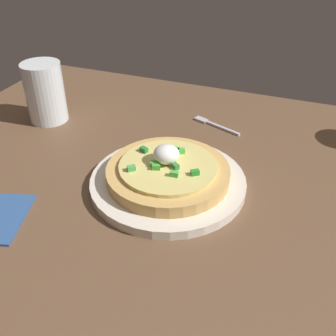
{
  "coord_description": "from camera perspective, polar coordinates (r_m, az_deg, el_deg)",
  "views": [
    {
      "loc": [
        16.84,
        -53.43,
        42.12
      ],
      "look_at": [
        -1.99,
        -4.97,
        6.6
      ],
      "focal_mm": 42.48,
      "sensor_mm": 36.0,
      "label": 1
    }
  ],
  "objects": [
    {
      "name": "dining_table",
      "position": [
        0.69,
        3.03,
        -1.65
      ],
      "size": [
        107.48,
        74.05,
        3.04
      ],
      "primitive_type": "cube",
      "color": "brown",
      "rests_on": "ground"
    },
    {
      "name": "plate",
      "position": [
        0.65,
        -0.0,
        -2.04
      ],
      "size": [
        25.18,
        25.18,
        1.56
      ],
      "primitive_type": "cylinder",
      "color": "silver",
      "rests_on": "dining_table"
    },
    {
      "name": "pizza",
      "position": [
        0.63,
        -0.01,
        -0.44
      ],
      "size": [
        19.78,
        19.78,
        5.56
      ],
      "color": "tan",
      "rests_on": "plate"
    },
    {
      "name": "cup_near",
      "position": [
        0.87,
        -17.16,
        9.87
      ],
      "size": [
        7.89,
        7.89,
        12.23
      ],
      "color": "silver",
      "rests_on": "dining_table"
    },
    {
      "name": "fork",
      "position": [
        0.83,
        6.46,
        6.24
      ],
      "size": [
        10.59,
        4.87,
        0.5
      ],
      "rotation": [
        0.0,
        0.0,
        2.77
      ],
      "color": "#B7B7BC",
      "rests_on": "dining_table"
    }
  ]
}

